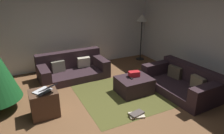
# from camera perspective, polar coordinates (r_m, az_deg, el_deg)

# --- Properties ---
(ground_plane) EXTENTS (6.40, 6.40, 0.00)m
(ground_plane) POSITION_cam_1_polar(r_m,az_deg,el_deg) (4.04, -2.94, -14.62)
(ground_plane) COLOR brown
(rear_partition) EXTENTS (6.40, 0.12, 2.60)m
(rear_partition) POSITION_cam_1_polar(r_m,az_deg,el_deg) (6.37, -14.90, 10.97)
(rear_partition) COLOR beige
(rear_partition) RESTS_ON ground_plane
(corner_partition) EXTENTS (0.12, 6.40, 2.60)m
(corner_partition) POSITION_cam_1_polar(r_m,az_deg,el_deg) (5.46, 28.78, 7.40)
(corner_partition) COLOR beige
(corner_partition) RESTS_ON ground_plane
(couch_left) EXTENTS (1.90, 1.02, 0.69)m
(couch_left) POSITION_cam_1_polar(r_m,az_deg,el_deg) (5.85, -11.20, -0.31)
(couch_left) COLOR #2D1E23
(couch_left) RESTS_ON ground_plane
(couch_right) EXTENTS (1.06, 1.83, 0.63)m
(couch_right) POSITION_cam_1_polar(r_m,az_deg,el_deg) (5.22, 19.39, -4.02)
(couch_right) COLOR #2D1E23
(couch_right) RESTS_ON ground_plane
(ottoman) EXTENTS (0.80, 0.65, 0.38)m
(ottoman) POSITION_cam_1_polar(r_m,az_deg,el_deg) (4.92, 6.20, -5.09)
(ottoman) COLOR #2D1E23
(ottoman) RESTS_ON ground_plane
(gift_box) EXTENTS (0.28, 0.20, 0.13)m
(gift_box) POSITION_cam_1_polar(r_m,az_deg,el_deg) (4.89, 6.25, -1.95)
(gift_box) COLOR red
(gift_box) RESTS_ON ottoman
(tv_remote) EXTENTS (0.07, 0.17, 0.02)m
(tv_remote) POSITION_cam_1_polar(r_m,az_deg,el_deg) (4.80, 5.23, -3.08)
(tv_remote) COLOR black
(tv_remote) RESTS_ON ottoman
(side_table) EXTENTS (0.52, 0.44, 0.53)m
(side_table) POSITION_cam_1_polar(r_m,az_deg,el_deg) (4.23, -18.59, -9.73)
(side_table) COLOR #4C3323
(side_table) RESTS_ON ground_plane
(laptop) EXTENTS (0.47, 0.49, 0.18)m
(laptop) POSITION_cam_1_polar(r_m,az_deg,el_deg) (4.04, -18.53, -6.12)
(laptop) COLOR silver
(laptop) RESTS_ON side_table
(book_stack) EXTENTS (0.34, 0.29, 0.07)m
(book_stack) POSITION_cam_1_polar(r_m,az_deg,el_deg) (4.15, 6.98, -13.18)
(book_stack) COLOR beige
(book_stack) RESTS_ON ground_plane
(corner_lamp) EXTENTS (0.36, 0.36, 1.59)m
(corner_lamp) POSITION_cam_1_polar(r_m,az_deg,el_deg) (6.99, 8.48, 12.70)
(corner_lamp) COLOR black
(corner_lamp) RESTS_ON ground_plane
(area_rug) EXTENTS (2.60, 2.00, 0.01)m
(area_rug) POSITION_cam_1_polar(r_m,az_deg,el_deg) (5.01, 6.11, -7.02)
(area_rug) COLOR #49491F
(area_rug) RESTS_ON ground_plane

